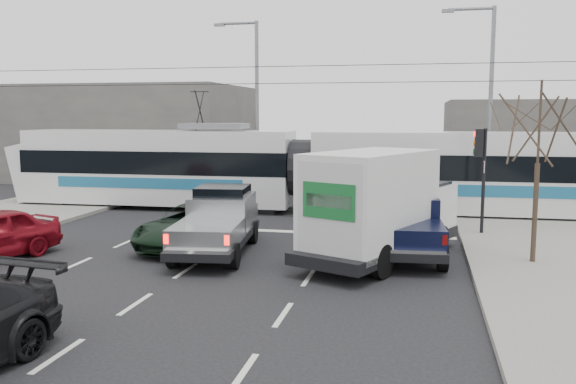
% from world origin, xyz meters
% --- Properties ---
extents(ground, '(120.00, 120.00, 0.00)m').
position_xyz_m(ground, '(0.00, 0.00, 0.00)').
color(ground, black).
rests_on(ground, ground).
extents(rails, '(60.00, 1.60, 0.03)m').
position_xyz_m(rails, '(0.00, 10.00, 0.01)').
color(rails, '#33302D').
rests_on(rails, ground).
extents(building_left, '(14.00, 10.00, 6.00)m').
position_xyz_m(building_left, '(-14.00, 22.00, 3.00)').
color(building_left, slate).
rests_on(building_left, ground).
extents(building_right, '(12.00, 10.00, 5.00)m').
position_xyz_m(building_right, '(12.00, 24.00, 2.50)').
color(building_right, slate).
rests_on(building_right, ground).
extents(bare_tree, '(2.40, 2.40, 5.00)m').
position_xyz_m(bare_tree, '(7.60, 2.50, 3.79)').
color(bare_tree, '#47382B').
rests_on(bare_tree, ground).
extents(traffic_signal, '(0.44, 0.44, 3.60)m').
position_xyz_m(traffic_signal, '(6.47, 6.50, 2.74)').
color(traffic_signal, black).
rests_on(traffic_signal, ground).
extents(street_lamp_near, '(2.38, 0.25, 9.00)m').
position_xyz_m(street_lamp_near, '(7.31, 14.00, 5.11)').
color(street_lamp_near, slate).
rests_on(street_lamp_near, ground).
extents(street_lamp_far, '(2.38, 0.25, 9.00)m').
position_xyz_m(street_lamp_far, '(-4.19, 16.00, 5.11)').
color(street_lamp_far, slate).
rests_on(street_lamp_far, ground).
extents(catenary, '(60.00, 0.20, 7.00)m').
position_xyz_m(catenary, '(0.00, 10.00, 3.88)').
color(catenary, black).
rests_on(catenary, ground).
extents(tram, '(25.53, 3.14, 5.20)m').
position_xyz_m(tram, '(-0.54, 10.58, 1.85)').
color(tram, silver).
rests_on(tram, ground).
extents(silver_pickup, '(2.47, 5.58, 1.96)m').
position_xyz_m(silver_pickup, '(-1.56, 2.40, 0.97)').
color(silver_pickup, black).
rests_on(silver_pickup, ground).
extents(box_truck, '(4.62, 6.74, 3.20)m').
position_xyz_m(box_truck, '(3.36, 2.27, 1.58)').
color(box_truck, black).
rests_on(box_truck, ground).
extents(navy_pickup, '(2.17, 4.93, 2.03)m').
position_xyz_m(navy_pickup, '(4.18, 3.21, 1.00)').
color(navy_pickup, black).
rests_on(navy_pickup, ground).
extents(green_car, '(2.94, 5.17, 1.36)m').
position_xyz_m(green_car, '(-2.57, 2.97, 0.68)').
color(green_car, black).
rests_on(green_car, ground).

